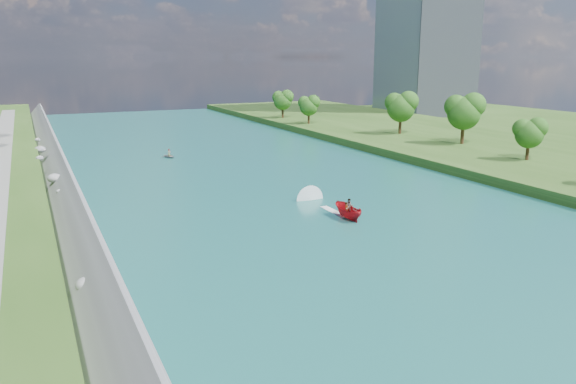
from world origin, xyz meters
TOP-DOWN VIEW (x-y plane):
  - ground at (0.00, 0.00)m, footprint 260.00×260.00m
  - river_water at (0.00, 20.00)m, footprint 55.00×240.00m
  - berm_east at (49.50, 20.00)m, footprint 44.00×240.00m
  - riprap_bank at (-25.86, 19.18)m, footprint 4.28×236.00m
  - office_tower at (82.50, 95.00)m, footprint 22.00×22.00m
  - trees_east at (39.27, 25.26)m, footprint 16.95×136.59m
  - motorboat at (1.87, 6.24)m, footprint 3.60×19.04m
  - raft at (-6.66, 50.80)m, footprint 2.69×3.28m

SIDE VIEW (x-z plane):
  - ground at x=0.00m, z-range 0.00..0.00m
  - river_water at x=0.00m, z-range 0.00..0.10m
  - raft at x=-6.66m, z-range -0.31..1.20m
  - berm_east at x=49.50m, z-range 0.00..1.50m
  - motorboat at x=1.87m, z-range -0.17..1.88m
  - riprap_bank at x=-25.86m, z-range -0.33..3.96m
  - trees_east at x=39.27m, z-range 0.80..11.63m
  - office_tower at x=82.50m, z-range 0.00..60.00m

